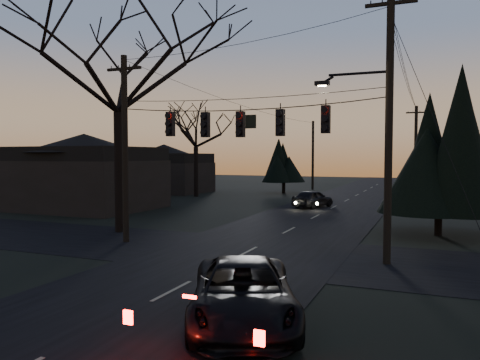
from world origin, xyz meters
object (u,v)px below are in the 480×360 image
at_px(utility_pole_far_r, 415,199).
at_px(utility_pole_far_l, 313,190).
at_px(utility_pole_right, 387,264).
at_px(suv_near, 243,294).
at_px(bare_tree_left, 117,63).
at_px(evergreen_right, 440,146).
at_px(sedan_oncoming_a, 313,199).
at_px(utility_pole_left, 126,242).

bearing_deg(utility_pole_far_r, utility_pole_far_l, 145.18).
xyz_separation_m(utility_pole_right, utility_pole_far_l, (-11.50, 36.00, 0.00)).
distance_m(utility_pole_right, suv_near, 8.10).
height_order(utility_pole_right, bare_tree_left, bare_tree_left).
bearing_deg(bare_tree_left, evergreen_right, 18.67).
distance_m(suv_near, sedan_oncoming_a, 25.29).
bearing_deg(sedan_oncoming_a, bare_tree_left, 84.67).
bearing_deg(utility_pole_far_l, evergreen_right, -65.09).
relative_size(utility_pole_far_r, suv_near, 1.64).
relative_size(utility_pole_far_l, sedan_oncoming_a, 2.01).
xyz_separation_m(utility_pole_far_r, suv_near, (-2.59, -35.64, 0.72)).
distance_m(utility_pole_right, sedan_oncoming_a, 18.63).
height_order(utility_pole_right, utility_pole_far_l, utility_pole_right).
bearing_deg(utility_pole_far_l, bare_tree_left, -93.42).
distance_m(utility_pole_left, suv_near, 11.76).
relative_size(utility_pole_far_l, suv_near, 1.54).
height_order(utility_pole_right, utility_pole_left, utility_pole_right).
bearing_deg(suv_near, evergreen_right, 50.39).
xyz_separation_m(utility_pole_far_r, sedan_oncoming_a, (-6.95, -10.73, 0.68)).
relative_size(utility_pole_left, sedan_oncoming_a, 2.14).
relative_size(utility_pole_left, utility_pole_far_l, 1.06).
bearing_deg(utility_pole_right, utility_pole_left, 180.00).
bearing_deg(utility_pole_far_l, utility_pole_far_r, -34.82).
bearing_deg(utility_pole_left, bare_tree_left, 132.74).
distance_m(utility_pole_left, bare_tree_left, 9.18).
distance_m(utility_pole_far_r, utility_pole_far_l, 14.01).
height_order(utility_pole_left, utility_pole_far_l, utility_pole_left).
bearing_deg(utility_pole_left, sedan_oncoming_a, 75.23).
xyz_separation_m(utility_pole_far_l, suv_near, (8.91, -43.64, 0.72)).
height_order(utility_pole_far_r, utility_pole_far_l, utility_pole_far_r).
height_order(utility_pole_left, suv_near, utility_pole_left).
bearing_deg(evergreen_right, sedan_oncoming_a, 131.44).
bearing_deg(utility_pole_far_r, sedan_oncoming_a, -122.91).
height_order(utility_pole_left, bare_tree_left, bare_tree_left).
relative_size(utility_pole_left, suv_near, 1.64).
distance_m(utility_pole_far_r, evergreen_right, 21.18).
bearing_deg(evergreen_right, utility_pole_far_r, 94.98).
bearing_deg(sedan_oncoming_a, utility_pole_right, 130.15).
distance_m(utility_pole_left, sedan_oncoming_a, 17.87).
bearing_deg(utility_pole_left, utility_pole_far_l, 90.00).
xyz_separation_m(evergreen_right, sedan_oncoming_a, (-8.74, 9.90, -3.76)).
xyz_separation_m(utility_pole_far_r, evergreen_right, (1.80, -20.63, 4.44)).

